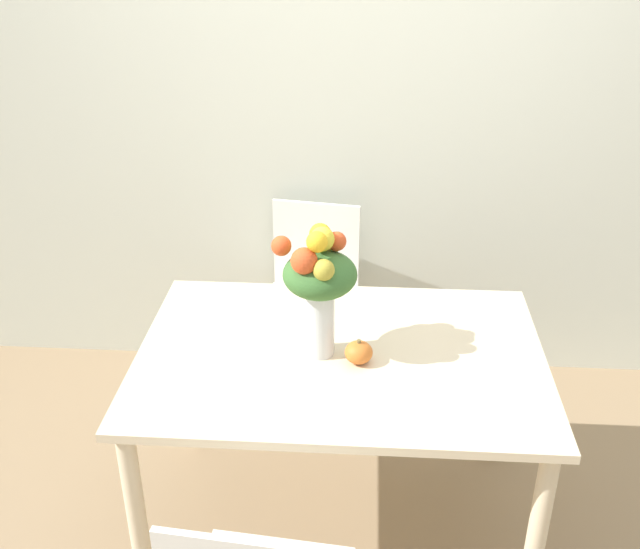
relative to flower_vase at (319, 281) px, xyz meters
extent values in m
plane|color=#8E7556|center=(0.07, 0.00, -1.04)|extent=(12.00, 12.00, 0.00)
cube|color=silver|center=(0.07, 1.14, 0.31)|extent=(8.00, 0.06, 2.70)
cube|color=beige|center=(0.07, 0.00, -0.29)|extent=(1.35, 0.94, 0.03)
cylinder|color=beige|center=(-0.55, -0.41, -0.67)|extent=(0.06, 0.06, 0.74)
cylinder|color=beige|center=(0.69, -0.41, -0.67)|extent=(0.06, 0.06, 0.74)
cylinder|color=beige|center=(-0.55, 0.41, -0.67)|extent=(0.06, 0.06, 0.74)
cylinder|color=beige|center=(0.69, 0.41, -0.67)|extent=(0.06, 0.06, 0.74)
cylinder|color=silver|center=(0.00, 0.00, -0.15)|extent=(0.10, 0.10, 0.25)
cylinder|color=silver|center=(0.00, 0.00, -0.20)|extent=(0.08, 0.08, 0.13)
cylinder|color=#38662D|center=(0.02, 0.00, -0.12)|extent=(0.01, 0.01, 0.29)
cylinder|color=#38662D|center=(0.01, 0.02, -0.12)|extent=(0.01, 0.01, 0.29)
cylinder|color=#38662D|center=(-0.01, 0.01, -0.12)|extent=(0.01, 0.01, 0.29)
cylinder|color=#38662D|center=(-0.01, -0.01, -0.12)|extent=(0.01, 0.00, 0.29)
cylinder|color=#38662D|center=(0.01, -0.02, -0.12)|extent=(0.01, 0.00, 0.29)
ellipsoid|color=#38662D|center=(0.00, 0.00, 0.02)|extent=(0.24, 0.24, 0.14)
sphere|color=yellow|center=(-0.01, 0.09, 0.05)|extent=(0.07, 0.07, 0.07)
sphere|color=yellow|center=(0.01, 0.01, 0.14)|extent=(0.08, 0.08, 0.08)
sphere|color=yellow|center=(0.03, 0.10, 0.08)|extent=(0.07, 0.07, 0.07)
sphere|color=#D64C23|center=(-0.12, 0.03, 0.11)|extent=(0.06, 0.06, 0.06)
sphere|color=yellow|center=(0.00, -0.05, 0.16)|extent=(0.07, 0.07, 0.07)
sphere|color=#D64C23|center=(0.05, 0.05, 0.12)|extent=(0.06, 0.06, 0.06)
sphere|color=#AD9E33|center=(0.02, -0.09, 0.08)|extent=(0.07, 0.07, 0.07)
sphere|color=#D64C23|center=(-0.04, -0.07, 0.10)|extent=(0.08, 0.08, 0.08)
sphere|color=yellow|center=(0.00, 0.05, 0.14)|extent=(0.07, 0.07, 0.07)
ellipsoid|color=orange|center=(0.13, -0.05, -0.23)|extent=(0.09, 0.09, 0.07)
cylinder|color=brown|center=(0.13, -0.05, -0.19)|extent=(0.01, 0.01, 0.02)
cube|color=white|center=(-0.11, 0.80, -0.58)|extent=(0.48, 0.48, 0.02)
cylinder|color=white|center=(-0.30, 0.65, -0.81)|extent=(0.04, 0.04, 0.45)
cylinder|color=white|center=(0.03, 0.60, -0.81)|extent=(0.04, 0.04, 0.45)
cylinder|color=white|center=(-0.25, 0.99, -0.81)|extent=(0.04, 0.04, 0.45)
cylinder|color=white|center=(0.08, 0.94, -0.81)|extent=(0.04, 0.04, 0.45)
cube|color=white|center=(-0.08, 0.99, -0.35)|extent=(0.40, 0.08, 0.43)
camera|label=1|loc=(0.14, -2.09, 1.11)|focal=42.00mm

